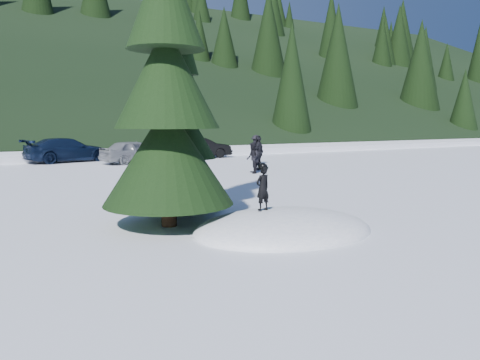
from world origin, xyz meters
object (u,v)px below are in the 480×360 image
spruce_tall (167,91)px  car_5 (200,148)px  adult_1 (258,153)px  adult_0 (253,158)px  child_skier (263,188)px  adult_2 (256,150)px  car_3 (67,150)px  spruce_short (184,139)px  car_4 (134,152)px

spruce_tall → car_5: bearing=64.2°
adult_1 → car_5: size_ratio=0.41×
adult_0 → child_skier: bearing=-8.9°
adult_2 → car_3: adult_2 is taller
spruce_short → car_5: (8.21, 17.68, -1.38)m
adult_1 → car_5: 8.90m
spruce_tall → adult_0: bearing=49.7°
spruce_tall → spruce_short: bearing=54.5°
adult_0 → adult_2: (2.45, 3.80, 0.11)m
spruce_short → car_5: bearing=65.1°
spruce_short → adult_0: bearing=48.9°
adult_2 → car_5: (-0.88, 6.24, -0.15)m
adult_1 → car_3: 12.84m
spruce_short → child_skier: spruce_short is taller
adult_2 → car_4: (-6.00, 4.51, -0.17)m
spruce_short → car_5: spruce_short is taller
adult_0 → adult_1: adult_1 is taller
child_skier → adult_0: 12.01m
car_3 → car_5: bearing=-112.0°
car_3 → adult_2: bearing=-142.4°
child_skier → adult_1: 13.54m
adult_1 → car_3: bearing=-87.7°
spruce_short → adult_2: 14.66m
adult_1 → car_4: (-4.58, 7.14, -0.20)m
spruce_short → adult_0: size_ratio=3.48×
adult_0 → car_3: (-7.02, 11.17, -0.01)m
adult_0 → car_3: bearing=-127.8°
car_4 → car_5: car_5 is taller
spruce_tall → spruce_short: (1.00, 1.40, -1.22)m
car_3 → child_skier: bearing=168.7°
adult_1 → child_skier: bearing=23.1°
adult_1 → car_4: bearing=-93.8°
adult_2 → car_3: 12.00m
spruce_short → child_skier: bearing=-74.1°
child_skier → car_4: bearing=-108.1°
adult_2 → car_4: bearing=-82.0°
car_3 → car_4: (3.46, -2.86, -0.05)m
spruce_short → adult_1: bearing=48.9°
spruce_short → car_3: spruce_short is taller
spruce_short → child_skier: (0.82, -2.87, -1.09)m
spruce_tall → child_skier: (1.82, -1.47, -2.31)m
adult_2 → child_skier: bearing=14.9°
adult_0 → car_5: (1.56, 10.05, -0.04)m
adult_0 → car_5: size_ratio=0.35×
car_5 → spruce_tall: bearing=153.7°
spruce_short → adult_1: 11.74m
adult_0 → spruce_short: bearing=-21.0°
spruce_tall → car_3: size_ratio=1.65×
spruce_short → adult_0: (6.65, 7.63, -1.33)m
adult_1 → spruce_short: bearing=12.4°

